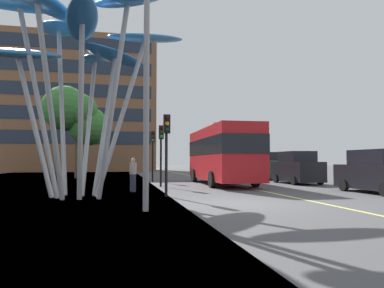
{
  "coord_description": "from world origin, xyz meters",
  "views": [
    {
      "loc": [
        -4.35,
        -12.16,
        1.52
      ],
      "look_at": [
        -0.23,
        7.93,
        2.5
      ],
      "focal_mm": 33.15,
      "sensor_mm": 36.0,
      "label": 1
    }
  ],
  "objects": [
    {
      "name": "backdrop_building",
      "position": [
        -11.91,
        45.18,
        9.82
      ],
      "size": [
        25.39,
        13.73,
        19.63
      ],
      "color": "brown",
      "rests_on": "ground"
    },
    {
      "name": "pedestrian",
      "position": [
        -3.68,
        5.59,
        0.84
      ],
      "size": [
        0.34,
        0.34,
        1.67
      ],
      "color": "#2D3342",
      "rests_on": "ground"
    },
    {
      "name": "street_lamp",
      "position": [
        -3.25,
        -1.3,
        5.61
      ],
      "size": [
        1.61,
        0.44,
        9.01
      ],
      "color": "gray",
      "rests_on": "ground"
    },
    {
      "name": "traffic_light_kerb_near",
      "position": [
        -2.39,
        2.84,
        2.54
      ],
      "size": [
        0.28,
        0.42,
        3.49
      ],
      "color": "black",
      "rests_on": "ground"
    },
    {
      "name": "car_parked_mid",
      "position": [
        7.61,
        2.43,
        0.97
      ],
      "size": [
        1.92,
        4.58,
        2.05
      ],
      "color": "black",
      "rests_on": "ground"
    },
    {
      "name": "leaf_sculpture",
      "position": [
        -6.27,
        3.11,
        6.58
      ],
      "size": [
        9.12,
        8.62,
        8.34
      ],
      "color": "#9EA0A5",
      "rests_on": "ground"
    },
    {
      "name": "ground",
      "position": [
        -0.64,
        0.0,
        -0.05
      ],
      "size": [
        120.0,
        240.0,
        0.1
      ],
      "color": "#4C4C4F"
    },
    {
      "name": "red_bus",
      "position": [
        2.14,
        9.88,
        2.09
      ],
      "size": [
        2.99,
        9.66,
        3.83
      ],
      "color": "red",
      "rests_on": "ground"
    },
    {
      "name": "car_parked_far",
      "position": [
        7.31,
        9.68,
        1.02
      ],
      "size": [
        2.04,
        4.16,
        2.16
      ],
      "color": "black",
      "rests_on": "ground"
    },
    {
      "name": "traffic_light_island_mid",
      "position": [
        -1.96,
        13.81,
        2.68
      ],
      "size": [
        0.28,
        0.42,
        3.69
      ],
      "color": "black",
      "rests_on": "ground"
    },
    {
      "name": "car_side_street",
      "position": [
        7.64,
        15.58,
        1.06
      ],
      "size": [
        2.06,
        3.94,
        2.24
      ],
      "color": "#2D5138",
      "rests_on": "ground"
    },
    {
      "name": "tree_pavement_near",
      "position": [
        -8.15,
        20.25,
        5.58
      ],
      "size": [
        5.67,
        4.06,
        8.09
      ],
      "color": "brown",
      "rests_on": "ground"
    },
    {
      "name": "traffic_light_kerb_far",
      "position": [
        -1.95,
        8.64,
        2.62
      ],
      "size": [
        0.28,
        0.42,
        3.61
      ],
      "color": "black",
      "rests_on": "ground"
    }
  ]
}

